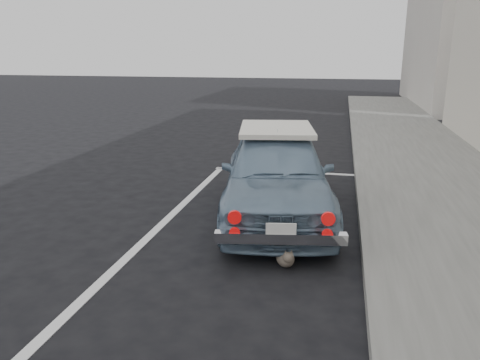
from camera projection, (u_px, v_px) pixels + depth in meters
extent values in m
cube|color=#BBB2AA|center=(464.00, 11.00, 19.88)|extent=(3.50, 10.00, 8.00)
cube|color=silver|center=(288.00, 172.00, 9.41)|extent=(3.00, 0.12, 0.01)
cube|color=silver|center=(157.00, 229.00, 6.40)|extent=(0.12, 7.00, 0.01)
imported|color=#718DA5|center=(276.00, 172.00, 6.82)|extent=(2.12, 3.98, 1.29)
cube|color=silver|center=(276.00, 129.00, 7.03)|extent=(1.29, 1.59, 0.07)
cube|color=silver|center=(281.00, 238.00, 5.11)|extent=(1.45, 0.36, 0.12)
cube|color=white|center=(281.00, 231.00, 5.04)|extent=(0.33, 0.07, 0.17)
cylinder|color=red|center=(235.00, 217.00, 5.04)|extent=(0.15, 0.06, 0.15)
cylinder|color=red|center=(328.00, 219.00, 5.00)|extent=(0.15, 0.06, 0.15)
cylinder|color=red|center=(235.00, 233.00, 5.09)|extent=(0.12, 0.06, 0.12)
cylinder|color=red|center=(327.00, 234.00, 5.04)|extent=(0.12, 0.06, 0.12)
ellipsoid|color=#655B4D|center=(285.00, 257.00, 5.28)|extent=(0.30, 0.37, 0.19)
sphere|color=#655B4D|center=(288.00, 257.00, 5.13)|extent=(0.12, 0.12, 0.12)
cone|color=#655B4D|center=(286.00, 252.00, 5.11)|extent=(0.04, 0.04, 0.05)
cone|color=#655B4D|center=(291.00, 252.00, 5.12)|extent=(0.04, 0.04, 0.05)
cylinder|color=#655B4D|center=(286.00, 256.00, 5.46)|extent=(0.16, 0.17, 0.03)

